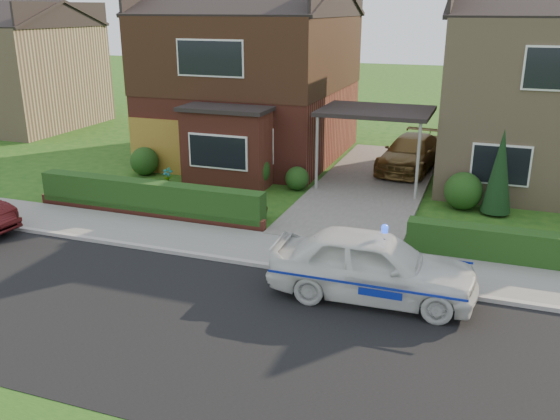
% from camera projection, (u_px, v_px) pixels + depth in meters
% --- Properties ---
extents(ground, '(120.00, 120.00, 0.00)m').
position_uv_depth(ground, '(260.00, 337.00, 11.56)').
color(ground, '#1A4813').
rests_on(ground, ground).
extents(road, '(60.00, 6.00, 0.02)m').
position_uv_depth(road, '(260.00, 337.00, 11.56)').
color(road, black).
rests_on(road, ground).
extents(kerb, '(60.00, 0.16, 0.12)m').
position_uv_depth(kerb, '(306.00, 272.00, 14.25)').
color(kerb, '#9E9993').
rests_on(kerb, ground).
extents(sidewalk, '(60.00, 2.00, 0.10)m').
position_uv_depth(sidewalk, '(319.00, 256.00, 15.19)').
color(sidewalk, slate).
rests_on(sidewalk, ground).
extents(driveway, '(3.80, 12.00, 0.12)m').
position_uv_depth(driveway, '(372.00, 184.00, 21.33)').
color(driveway, '#666059').
rests_on(driveway, ground).
extents(house_left, '(7.50, 9.53, 7.25)m').
position_uv_depth(house_left, '(253.00, 66.00, 24.55)').
color(house_left, brown).
rests_on(house_left, ground).
extents(house_right, '(7.50, 8.06, 7.25)m').
position_uv_depth(house_right, '(556.00, 80.00, 20.97)').
color(house_right, tan).
rests_on(house_right, ground).
extents(carport_link, '(3.80, 3.00, 2.77)m').
position_uv_depth(carport_link, '(376.00, 112.00, 20.45)').
color(carport_link, black).
rests_on(carport_link, ground).
extents(garage_door, '(2.20, 0.10, 2.10)m').
position_uv_depth(garage_door, '(156.00, 146.00, 22.73)').
color(garage_door, '#895E1D').
rests_on(garage_door, ground).
extents(dwarf_wall, '(7.70, 0.25, 0.36)m').
position_uv_depth(dwarf_wall, '(147.00, 212.00, 18.08)').
color(dwarf_wall, brown).
rests_on(dwarf_wall, ground).
extents(hedge_left, '(7.50, 0.55, 0.90)m').
position_uv_depth(hedge_left, '(150.00, 216.00, 18.27)').
color(hedge_left, '#133B14').
rests_on(hedge_left, ground).
extents(shrub_left_far, '(1.08, 1.08, 1.08)m').
position_uv_depth(shrub_left_far, '(144.00, 161.00, 22.56)').
color(shrub_left_far, '#133B14').
rests_on(shrub_left_far, ground).
extents(shrub_left_mid, '(1.32, 1.32, 1.32)m').
position_uv_depth(shrub_left_mid, '(252.00, 170.00, 20.90)').
color(shrub_left_mid, '#133B14').
rests_on(shrub_left_mid, ground).
extents(shrub_left_near, '(0.84, 0.84, 0.84)m').
position_uv_depth(shrub_left_near, '(297.00, 178.00, 20.74)').
color(shrub_left_near, '#133B14').
rests_on(shrub_left_near, ground).
extents(shrub_right_near, '(1.20, 1.20, 1.20)m').
position_uv_depth(shrub_right_near, '(463.00, 191.00, 18.70)').
color(shrub_right_near, '#133B14').
rests_on(shrub_right_near, ground).
extents(conifer_a, '(0.90, 0.90, 2.60)m').
position_uv_depth(conifer_a, '(499.00, 174.00, 17.98)').
color(conifer_a, black).
rests_on(conifer_a, ground).
extents(neighbour_left, '(6.50, 7.00, 5.20)m').
position_uv_depth(neighbour_left, '(20.00, 77.00, 31.37)').
color(neighbour_left, tan).
rests_on(neighbour_left, ground).
extents(police_car, '(4.14, 4.56, 1.70)m').
position_uv_depth(police_car, '(372.00, 265.00, 12.90)').
color(police_car, silver).
rests_on(police_car, ground).
extents(driveway_car, '(2.40, 4.66, 1.29)m').
position_uv_depth(driveway_car, '(411.00, 153.00, 22.85)').
color(driveway_car, brown).
rests_on(driveway_car, driveway).
extents(potted_plant_a, '(0.40, 0.30, 0.70)m').
position_uv_depth(potted_plant_a, '(168.00, 178.00, 21.06)').
color(potted_plant_a, gray).
rests_on(potted_plant_a, ground).
extents(potted_plant_b, '(0.48, 0.45, 0.69)m').
position_uv_depth(potted_plant_b, '(250.00, 181.00, 20.72)').
color(potted_plant_b, gray).
rests_on(potted_plant_b, ground).
extents(potted_plant_c, '(0.55, 0.55, 0.85)m').
position_uv_depth(potted_plant_c, '(260.00, 206.00, 17.87)').
color(potted_plant_c, gray).
rests_on(potted_plant_c, ground).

